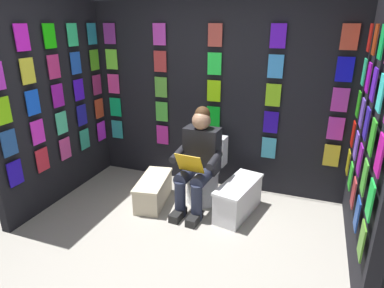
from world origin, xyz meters
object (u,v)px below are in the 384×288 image
at_px(comic_longbox_far, 153,190).
at_px(comic_longbox_near, 238,198).
at_px(toilet, 205,174).
at_px(person_reading, 198,160).

bearing_deg(comic_longbox_far, comic_longbox_near, 176.01).
bearing_deg(toilet, comic_longbox_near, 160.13).
distance_m(comic_longbox_near, comic_longbox_far, 1.02).
distance_m(toilet, comic_longbox_near, 0.53).
bearing_deg(comic_longbox_near, person_reading, 14.08).
height_order(person_reading, comic_longbox_far, person_reading).
distance_m(toilet, comic_longbox_far, 0.65).
height_order(toilet, person_reading, person_reading).
xyz_separation_m(person_reading, comic_longbox_near, (-0.48, -0.02, -0.41)).
bearing_deg(person_reading, comic_longbox_near, -173.59).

